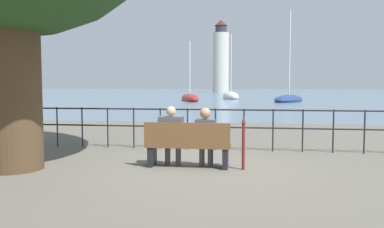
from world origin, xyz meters
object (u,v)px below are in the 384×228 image
Objects in this scene: seated_person_right at (205,134)px; sailboat_3 at (289,99)px; seated_person_left at (171,133)px; closed_umbrella at (243,140)px; park_bench at (188,146)px; sailboat_0 at (190,99)px; sailboat_1 at (231,97)px; harbor_lighthouse at (221,59)px.

seated_person_right is 36.22m from sailboat_3.
seated_person_left is at bearing -77.31° from sailboat_3.
closed_umbrella is at bearing -8.78° from seated_person_right.
park_bench is 1.42× the size of seated_person_right.
sailboat_0 reaches higher than park_bench.
sailboat_1 is (-0.91, 45.01, -0.33)m from seated_person_left.
sailboat_0 is 11.52m from sailboat_3.
seated_person_right is 0.76m from closed_umbrella.
sailboat_1 is at bearing 91.15° from seated_person_left.
closed_umbrella is 126.40m from harbor_lighthouse.
sailboat_0 is at bearing 98.86° from park_bench.
park_bench is 0.42m from seated_person_right.
park_bench is at bearing 178.09° from closed_umbrella.
seated_person_left is 0.13× the size of sailboat_1.
sailboat_0 is (-5.78, 37.10, -0.16)m from park_bench.
seated_person_left is 0.13× the size of sailboat_0.
closed_umbrella is at bearing -100.24° from sailboat_1.
harbor_lighthouse is at bearing 94.39° from closed_umbrella.
seated_person_left is 0.68m from seated_person_right.
sailboat_1 is (-1.59, 45.00, -0.32)m from seated_person_right.
park_bench is 0.07× the size of harbor_lighthouse.
seated_person_right reaches higher than park_bench.
park_bench is 36.35m from sailboat_3.
closed_umbrella is at bearing -85.61° from harbor_lighthouse.
seated_person_right is at bearing -101.18° from sailboat_1.
seated_person_right reaches higher than closed_umbrella.
sailboat_3 is (6.01, 35.83, -0.39)m from seated_person_left.
sailboat_1 reaches higher than sailboat_0.
seated_person_left is at bearing 167.67° from park_bench.
sailboat_1 is (4.54, 7.98, 0.07)m from sailboat_0.
sailboat_3 is at bearing 82.72° from closed_umbrella.
sailboat_3 is at bearing 81.02° from park_bench.
seated_person_left is 0.05× the size of harbor_lighthouse.
seated_person_left is 1.43m from closed_umbrella.
sailboat_3 reaches higher than seated_person_left.
closed_umbrella is at bearing -4.44° from seated_person_left.
sailboat_0 reaches higher than closed_umbrella.
sailboat_3 reaches higher than closed_umbrella.
seated_person_right is 1.15× the size of closed_umbrella.
seated_person_right is at bearing -96.95° from sailboat_0.
sailboat_1 is (-1.25, 45.08, -0.09)m from park_bench.
closed_umbrella reaches higher than park_bench.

